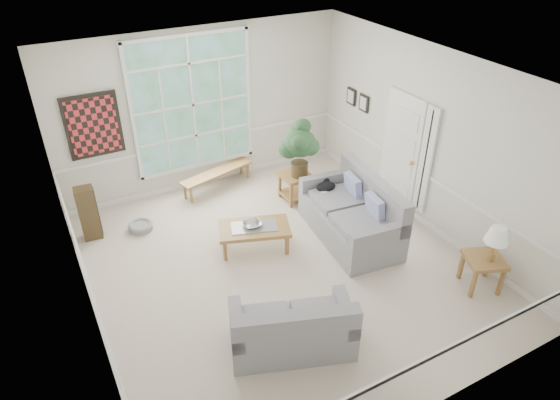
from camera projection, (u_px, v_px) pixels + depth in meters
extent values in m
cube|color=beige|center=(280.00, 265.00, 7.74)|extent=(5.50, 6.00, 0.01)
cube|color=white|center=(281.00, 76.00, 6.14)|extent=(5.50, 6.00, 0.02)
cube|color=silver|center=(203.00, 110.00, 9.17)|extent=(5.50, 0.02, 3.00)
cube|color=silver|center=(432.00, 321.00, 4.70)|extent=(5.50, 0.02, 3.00)
cube|color=silver|center=(74.00, 237.00, 5.83)|extent=(0.02, 6.00, 3.00)
cube|color=silver|center=(430.00, 141.00, 8.04)|extent=(0.02, 6.00, 3.00)
cube|color=white|center=(193.00, 104.00, 8.98)|extent=(2.30, 0.08, 2.40)
cube|color=white|center=(400.00, 152.00, 8.71)|extent=(0.08, 0.90, 2.10)
cube|color=white|center=(426.00, 161.00, 8.19)|extent=(0.08, 0.26, 1.90)
cube|color=maroon|center=(93.00, 126.00, 8.30)|extent=(0.90, 0.06, 1.10)
cube|color=black|center=(363.00, 103.00, 9.30)|extent=(0.04, 0.26, 0.32)
cube|color=black|center=(351.00, 97.00, 9.60)|extent=(0.04, 0.26, 0.32)
cube|color=gray|center=(351.00, 210.00, 8.11)|extent=(1.20, 2.02, 1.04)
cube|color=gray|center=(292.00, 321.00, 6.17)|extent=(1.70, 1.26, 0.83)
cube|color=olive|center=(254.00, 238.00, 7.99)|extent=(1.26, 0.95, 0.42)
imported|color=#95959A|center=(252.00, 224.00, 7.87)|extent=(0.38, 0.38, 0.09)
cube|color=olive|center=(217.00, 180.00, 9.62)|extent=(1.56, 0.69, 0.36)
cube|color=olive|center=(295.00, 187.00, 9.24)|extent=(0.53, 0.53, 0.53)
cube|color=olive|center=(481.00, 272.00, 7.19)|extent=(0.67, 0.67, 0.52)
cylinder|color=gray|center=(141.00, 226.00, 8.51)|extent=(0.54, 0.54, 0.12)
cube|color=#41311C|center=(88.00, 213.00, 8.11)|extent=(0.31, 0.26, 0.94)
ellipsoid|color=black|center=(326.00, 186.00, 8.55)|extent=(0.43, 0.38, 0.17)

